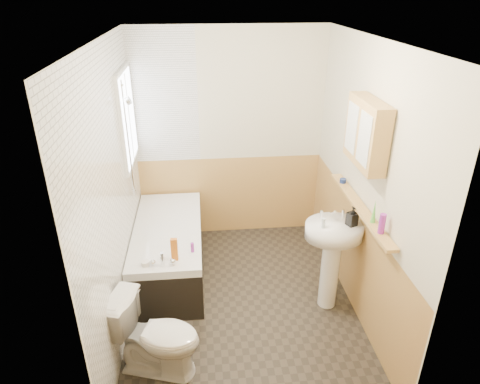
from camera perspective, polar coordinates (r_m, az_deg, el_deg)
The scene contains 26 objects.
floor at distance 4.44m, azimuth 0.20°, elevation -14.31°, with size 2.80×2.80×0.00m, color black.
ceiling at distance 3.41m, azimuth 0.27°, elevation 19.68°, with size 2.80×2.80×0.00m, color white.
wall_back at distance 5.06m, azimuth -1.43°, elevation 7.28°, with size 2.20×0.02×2.50m, color beige.
wall_front at distance 2.57m, azimuth 3.54°, elevation -13.33°, with size 2.20×0.02×2.50m, color beige.
wall_left at distance 3.82m, azimuth -16.59°, elevation -0.36°, with size 0.02×2.80×2.50m, color beige.
wall_right at distance 4.02m, azimuth 16.19°, elevation 1.04°, with size 0.02×2.80×2.50m, color beige.
wainscot_right at distance 4.37m, azimuth 14.70°, elevation -7.92°, with size 0.01×2.80×1.00m, color tan.
wainscot_front at distance 3.12m, azimuth 3.07°, elevation -23.79°, with size 2.20×0.01×1.00m, color tan.
wainscot_back at distance 5.33m, azimuth -1.32°, elevation -0.45°, with size 2.20×0.01×1.00m, color tan.
tile_cladding_left at distance 3.81m, azimuth -16.26°, elevation -0.35°, with size 0.01×2.80×2.50m, color white.
tile_return_back at distance 4.90m, azimuth -10.16°, elevation 12.35°, with size 0.75×0.01×1.50m, color white.
window at distance 4.54m, azimuth -14.69°, elevation 9.53°, with size 0.03×0.79×0.99m.
bathtub at distance 4.71m, azimuth -9.45°, elevation -7.50°, with size 0.70×1.58×0.72m.
shower_riser at distance 4.31m, azimuth -14.72°, elevation 7.93°, with size 0.10×0.08×1.18m.
toilet at distance 3.66m, azimuth -11.06°, elevation -18.33°, with size 0.40×0.71×0.70m, color white.
sink at distance 4.11m, azimuth 12.20°, elevation -7.32°, with size 0.54×0.43×1.04m.
pine_shelf at distance 3.94m, azimuth 15.69°, elevation -1.96°, with size 0.10×1.41×0.03m, color tan.
medicine_cabinet at distance 3.68m, azimuth 16.50°, elevation 7.55°, with size 0.15×0.61×0.55m.
foam_can at distance 3.52m, azimuth 18.41°, elevation -4.02°, with size 0.05×0.05×0.17m, color purple.
green_bottle at distance 3.65m, azimuth 17.46°, elevation -2.49°, with size 0.04×0.04×0.20m, color #59C647.
black_jar at distance 4.33m, azimuth 13.56°, elevation 1.47°, with size 0.06×0.06×0.04m, color navy.
soap_bottle at distance 3.97m, azimuth 14.68°, elevation -3.77°, with size 0.08×0.18×0.08m, color black.
clear_bottle at distance 3.87m, azimuth 11.06°, elevation -4.09°, with size 0.03×0.03×0.09m, color silver.
blue_gel at distance 3.99m, azimuth -8.74°, elevation -7.57°, with size 0.06×0.04×0.22m, color orange.
cream_jar at distance 4.01m, azimuth -12.51°, elevation -9.28°, with size 0.07×0.07×0.04m, color silver.
orange_bottle at distance 4.11m, azimuth -6.37°, elevation -7.36°, with size 0.03×0.03×0.10m, color purple.
Camera 1 is at (-0.35, -3.37, 2.88)m, focal length 32.00 mm.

